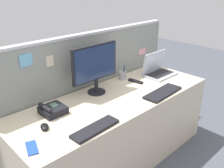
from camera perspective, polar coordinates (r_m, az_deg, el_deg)
name	(u,v)px	position (r m, az deg, el deg)	size (l,w,h in m)	color
ground_plane	(115,158)	(2.77, 0.75, -16.54)	(10.00, 10.00, 0.00)	#4C515B
desk	(115,129)	(2.56, 0.79, -10.29)	(2.08, 0.74, 0.72)	beige
cubicle_divider	(89,92)	(2.69, -5.34, -1.78)	(2.28, 0.08, 1.28)	gray
desktop_monitor	(95,65)	(2.37, -3.85, 4.27)	(0.52, 0.18, 0.48)	black
laptop	(157,69)	(2.95, 10.33, 3.38)	(0.36, 0.25, 0.26)	#B2B5BC
desk_phone	(52,110)	(2.15, -13.45, -5.73)	(0.19, 0.19, 0.10)	black
keyboard_main	(95,129)	(1.90, -3.83, -10.10)	(0.40, 0.12, 0.02)	black
keyboard_spare	(163,93)	(2.49, 11.50, -1.94)	(0.46, 0.16, 0.02)	black
computer_mouse_right_hand	(45,127)	(1.97, -15.12, -9.39)	(0.06, 0.10, 0.03)	black
pen_cup	(123,75)	(2.78, 2.42, 2.03)	(0.08, 0.08, 0.17)	#99999E
cell_phone_blue_case	(32,148)	(1.80, -17.83, -13.68)	(0.07, 0.16, 0.01)	blue
tv_remote	(135,81)	(2.72, 5.37, 0.64)	(0.04, 0.17, 0.02)	black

